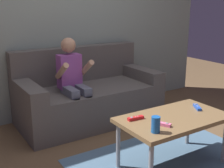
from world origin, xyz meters
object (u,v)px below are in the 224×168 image
Objects in this scene: couch at (88,96)px; game_remote_red_near_edge at (136,118)px; game_remote_blue_center at (197,107)px; game_remote_pink_far_corner at (162,124)px; soda_can at (156,125)px; person_seated_on_couch at (73,79)px; coffee_table at (174,121)px.

couch reaches higher than game_remote_red_near_edge.
game_remote_blue_center is 0.99× the size of game_remote_pink_far_corner.
couch is at bearing 82.03° from soda_can.
coffee_table is at bearing -71.09° from person_seated_on_couch.
person_seated_on_couch reaches higher than game_remote_pink_far_corner.
person_seated_on_couch is 8.27× the size of soda_can.
game_remote_blue_center reaches higher than coffee_table.
game_remote_pink_far_corner is (0.10, -0.20, 0.00)m from game_remote_red_near_edge.
game_remote_blue_center is 0.53m from game_remote_pink_far_corner.
game_remote_red_near_edge is (0.08, -1.01, -0.12)m from person_seated_on_couch.
soda_can reaches higher than game_remote_pink_far_corner.
person_seated_on_couch is 1.02m from game_remote_red_near_edge.
coffee_table is 7.60× the size of soda_can.
couch reaches higher than game_remote_blue_center.
person_seated_on_couch reaches higher than soda_can.
game_remote_red_near_edge is at bearing -85.46° from person_seated_on_couch.
person_seated_on_couch is 1.23m from game_remote_pink_far_corner.
person_seated_on_couch reaches higher than couch.
soda_can is at bearing -151.57° from game_remote_pink_far_corner.
game_remote_pink_far_corner is at bearing -81.42° from person_seated_on_couch.
soda_can is (-0.20, -1.46, 0.21)m from couch.
game_remote_red_near_edge and game_remote_pink_far_corner have the same top height.
person_seated_on_couch is at bearing -145.17° from couch.
couch is at bearing 34.83° from person_seated_on_couch.
person_seated_on_couch is 1.30m from game_remote_blue_center.
soda_can is at bearing -97.97° from couch.
game_remote_blue_center is at bearing 6.19° from coffee_table.
soda_can is (0.06, -1.28, -0.07)m from person_seated_on_couch.
game_remote_red_near_edge is 1.01× the size of game_remote_pink_far_corner.
couch reaches higher than coffee_table.
game_remote_pink_far_corner is (0.18, -1.21, -0.12)m from person_seated_on_couch.
game_remote_pink_far_corner is at bearing -63.25° from game_remote_red_near_edge.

